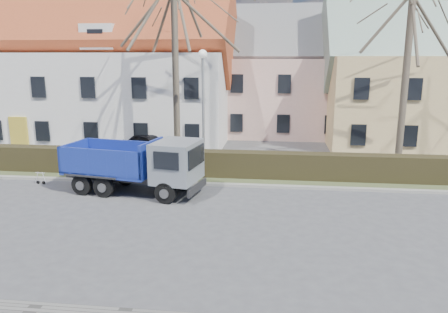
# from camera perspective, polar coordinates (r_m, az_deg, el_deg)

# --- Properties ---
(ground) EXTENTS (120.00, 120.00, 0.00)m
(ground) POSITION_cam_1_polar(r_m,az_deg,el_deg) (16.60, -5.74, -8.28)
(ground) COLOR #454548
(curb_far) EXTENTS (80.00, 0.30, 0.12)m
(curb_far) POSITION_cam_1_polar(r_m,az_deg,el_deg) (20.85, -3.03, -3.58)
(curb_far) COLOR gray
(curb_far) RESTS_ON ground
(grass_strip) EXTENTS (80.00, 3.00, 0.10)m
(grass_strip) POSITION_cam_1_polar(r_m,az_deg,el_deg) (22.37, -2.33, -2.45)
(grass_strip) COLOR #404B2A
(grass_strip) RESTS_ON ground
(hedge) EXTENTS (60.00, 0.90, 1.30)m
(hedge) POSITION_cam_1_polar(r_m,az_deg,el_deg) (22.02, -2.43, -1.08)
(hedge) COLOR black
(hedge) RESTS_ON ground
(building_white) EXTENTS (26.80, 10.80, 9.50)m
(building_white) POSITION_cam_1_polar(r_m,az_deg,el_deg) (35.19, -21.43, 10.08)
(building_white) COLOR silver
(building_white) RESTS_ON ground
(building_pink) EXTENTS (10.80, 8.80, 8.00)m
(building_pink) POSITION_cam_1_polar(r_m,az_deg,el_deg) (35.14, 7.79, 9.62)
(building_pink) COLOR #D8A799
(building_pink) RESTS_ON ground
(tree_1) EXTENTS (9.20, 9.20, 12.65)m
(tree_1) POSITION_cam_1_polar(r_m,az_deg,el_deg) (24.21, -6.41, 13.68)
(tree_1) COLOR brown
(tree_1) RESTS_ON ground
(tree_2) EXTENTS (8.00, 8.00, 11.00)m
(tree_2) POSITION_cam_1_polar(r_m,az_deg,el_deg) (24.48, 22.74, 10.84)
(tree_2) COLOR brown
(tree_2) RESTS_ON ground
(dump_truck) EXTENTS (6.70, 3.44, 2.55)m
(dump_truck) POSITION_cam_1_polar(r_m,az_deg,el_deg) (19.91, -12.33, -1.04)
(dump_truck) COLOR navy
(dump_truck) RESTS_ON ground
(streetlight) EXTENTS (0.50, 0.50, 6.40)m
(streetlight) POSITION_cam_1_polar(r_m,az_deg,el_deg) (22.57, -2.72, 5.85)
(streetlight) COLOR #A0A0A0
(streetlight) RESTS_ON ground
(cart_frame) EXTENTS (0.76, 0.48, 0.66)m
(cart_frame) POSITION_cam_1_polar(r_m,az_deg,el_deg) (22.79, -23.27, -2.51)
(cart_frame) COLOR silver
(cart_frame) RESTS_ON ground
(parked_car_a) EXTENTS (4.13, 2.88, 1.31)m
(parked_car_a) POSITION_cam_1_polar(r_m,az_deg,el_deg) (27.61, -9.63, 1.64)
(parked_car_a) COLOR black
(parked_car_a) RESTS_ON ground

